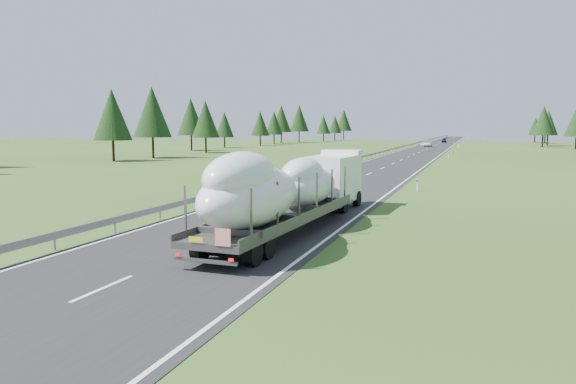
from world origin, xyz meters
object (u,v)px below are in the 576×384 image
(distant_car_dark, at_px, (444,141))
(distant_car_blue, at_px, (446,137))
(highway_sign, at_px, (453,147))
(boat_truck, at_px, (290,187))
(distant_van, at_px, (427,144))

(distant_car_dark, distance_m, distant_car_blue, 64.24)
(highway_sign, bearing_deg, distant_car_blue, 93.38)
(highway_sign, xyz_separation_m, boat_truck, (-4.69, -69.24, 0.33))
(highway_sign, bearing_deg, boat_truck, -93.87)
(boat_truck, distance_m, distant_van, 121.77)
(boat_truck, bearing_deg, distant_car_dark, 90.65)
(boat_truck, relative_size, distant_van, 3.49)
(highway_sign, xyz_separation_m, distant_car_blue, (-9.33, 158.15, -1.04))
(boat_truck, distance_m, distant_car_dark, 163.23)
(boat_truck, bearing_deg, highway_sign, 86.13)
(distant_car_dark, bearing_deg, boat_truck, -91.31)
(highway_sign, height_order, distant_van, highway_sign)
(highway_sign, distance_m, distant_car_dark, 94.21)
(boat_truck, xyz_separation_m, distant_car_dark, (-1.84, 163.22, -1.46))
(highway_sign, relative_size, distant_van, 0.47)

